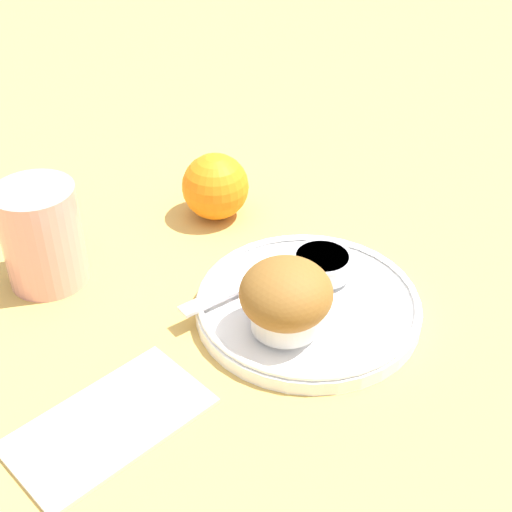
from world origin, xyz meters
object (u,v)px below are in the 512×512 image
object	(u,v)px
muffin	(286,298)
butter_knife	(264,275)
orange_fruit	(215,187)
juice_glass	(42,236)

from	to	relation	value
muffin	butter_knife	world-z (taller)	muffin
orange_fruit	juice_glass	world-z (taller)	juice_glass
muffin	orange_fruit	bearing A→B (deg)	64.45
butter_knife	juice_glass	distance (m)	0.22
muffin	butter_knife	distance (m)	0.08
butter_knife	orange_fruit	xyz separation A→B (m)	(0.06, 0.14, 0.02)
muffin	juice_glass	xyz separation A→B (m)	(-0.10, 0.23, 0.00)
butter_knife	juice_glass	xyz separation A→B (m)	(-0.14, 0.17, 0.03)
muffin	juice_glass	bearing A→B (deg)	113.93
butter_knife	orange_fruit	bearing A→B (deg)	74.16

